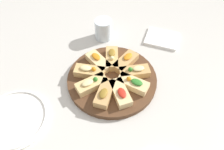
% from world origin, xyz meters
% --- Properties ---
extents(ground_plane, '(3.00, 3.00, 0.00)m').
position_xyz_m(ground_plane, '(0.00, 0.00, 0.00)').
color(ground_plane, beige).
extents(serving_board, '(0.35, 0.35, 0.02)m').
position_xyz_m(serving_board, '(0.00, 0.00, 0.01)').
color(serving_board, '#51331E').
rests_on(serving_board, ground_plane).
extents(focaccia_slice_0, '(0.09, 0.13, 0.04)m').
position_xyz_m(focaccia_slice_0, '(-0.03, 0.08, 0.04)').
color(focaccia_slice_0, tan).
rests_on(focaccia_slice_0, serving_board).
extents(focaccia_slice_1, '(0.13, 0.11, 0.04)m').
position_xyz_m(focaccia_slice_1, '(-0.08, 0.05, 0.04)').
color(focaccia_slice_1, '#E5C689').
rests_on(focaccia_slice_1, serving_board).
extents(focaccia_slice_2, '(0.13, 0.07, 0.04)m').
position_xyz_m(focaccia_slice_2, '(-0.09, -0.02, 0.04)').
color(focaccia_slice_2, '#E5C689').
rests_on(focaccia_slice_2, serving_board).
extents(focaccia_slice_3, '(0.12, 0.12, 0.04)m').
position_xyz_m(focaccia_slice_3, '(-0.06, -0.07, 0.04)').
color(focaccia_slice_3, tan).
rests_on(focaccia_slice_3, serving_board).
extents(focaccia_slice_4, '(0.05, 0.12, 0.04)m').
position_xyz_m(focaccia_slice_4, '(-0.00, -0.09, 0.04)').
color(focaccia_slice_4, tan).
rests_on(focaccia_slice_4, serving_board).
extents(focaccia_slice_5, '(0.11, 0.12, 0.04)m').
position_xyz_m(focaccia_slice_5, '(0.06, -0.07, 0.04)').
color(focaccia_slice_5, tan).
rests_on(focaccia_slice_5, serving_board).
extents(focaccia_slice_6, '(0.13, 0.08, 0.04)m').
position_xyz_m(focaccia_slice_6, '(0.09, -0.02, 0.04)').
color(focaccia_slice_6, '#E5C689').
rests_on(focaccia_slice_6, serving_board).
extents(focaccia_slice_7, '(0.13, 0.10, 0.04)m').
position_xyz_m(focaccia_slice_7, '(0.08, 0.04, 0.04)').
color(focaccia_slice_7, tan).
rests_on(focaccia_slice_7, serving_board).
extents(focaccia_slice_8, '(0.09, 0.13, 0.04)m').
position_xyz_m(focaccia_slice_8, '(0.03, 0.08, 0.04)').
color(focaccia_slice_8, '#DBB775').
rests_on(focaccia_slice_8, serving_board).
extents(plate_right, '(0.24, 0.24, 0.02)m').
position_xyz_m(plate_right, '(0.16, 0.35, 0.01)').
color(plate_right, white).
rests_on(plate_right, ground_plane).
extents(water_glass, '(0.08, 0.08, 0.10)m').
position_xyz_m(water_glass, '(0.20, -0.18, 0.05)').
color(water_glass, silver).
rests_on(water_glass, ground_plane).
extents(napkin_stack, '(0.18, 0.17, 0.01)m').
position_xyz_m(napkin_stack, '(-0.03, -0.34, 0.01)').
color(napkin_stack, white).
rests_on(napkin_stack, ground_plane).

